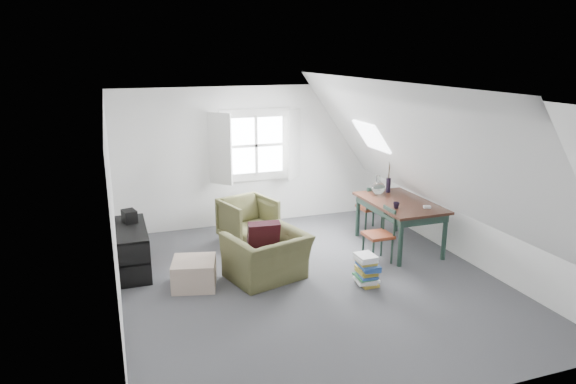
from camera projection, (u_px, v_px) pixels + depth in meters
name	position (u px, v px, depth m)	size (l,w,h in m)	color
floor	(311.00, 281.00, 7.10)	(5.50, 5.50, 0.00)	#47484C
ceiling	(313.00, 99.00, 6.44)	(5.50, 5.50, 0.00)	white
wall_back	(256.00, 156.00, 9.27)	(5.00, 5.00, 0.00)	white
wall_front	(435.00, 279.00, 4.27)	(5.00, 5.00, 0.00)	white
wall_left	(113.00, 214.00, 5.97)	(5.50, 5.50, 0.00)	white
wall_right	(469.00, 180.00, 7.57)	(5.50, 5.50, 0.00)	white
slope_left	(193.00, 164.00, 6.14)	(5.50, 5.50, 0.00)	white
slope_right	(416.00, 148.00, 7.12)	(5.50, 5.50, 0.00)	white
dormer_window	(256.00, 146.00, 9.15)	(1.71, 0.35, 1.30)	white
skylight	(371.00, 136.00, 8.32)	(0.55, 0.75, 0.04)	white
armchair_near	(267.00, 278.00, 7.19)	(1.02, 0.89, 0.66)	#4E4E2A
armchair_far	(248.00, 241.00, 8.63)	(0.79, 0.81, 0.74)	#4E4E2A
throw_pillow	(264.00, 236.00, 7.17)	(0.44, 0.13, 0.44)	#380F18
ottoman	(194.00, 273.00, 6.91)	(0.57, 0.57, 0.38)	tan
dining_table	(400.00, 208.00, 8.18)	(0.93, 1.54, 0.77)	black
demijohn	(378.00, 187.00, 8.48)	(0.23, 0.23, 0.32)	silver
vase_twigs	(388.00, 184.00, 8.65)	(0.08, 0.09, 0.61)	black
cup	(396.00, 208.00, 7.80)	(0.10, 0.10, 0.09)	black
paper_box	(427.00, 207.00, 7.81)	(0.11, 0.07, 0.04)	white
dining_chair_far	(371.00, 207.00, 9.01)	(0.39, 0.39, 0.84)	maroon
dining_chair_near	(380.00, 234.00, 7.69)	(0.39, 0.39, 0.83)	maroon
media_shelf	(133.00, 252.00, 7.38)	(0.42, 1.26, 0.65)	black
electronics_box	(129.00, 217.00, 7.53)	(0.18, 0.25, 0.20)	black
magazine_stack	(367.00, 270.00, 6.96)	(0.32, 0.38, 0.43)	#B29933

